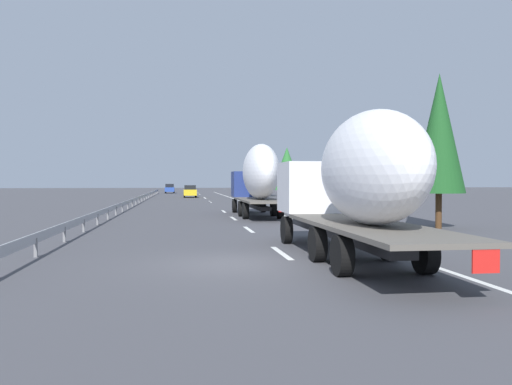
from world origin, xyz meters
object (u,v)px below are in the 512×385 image
Objects in this scene: car_blue_sedan at (170,188)px; car_yellow_coupe at (190,191)px; truck_lead at (258,177)px; truck_trailing at (354,180)px; road_sign at (262,183)px.

car_blue_sedan is 1.10× the size of car_yellow_coupe.
truck_lead reaches higher than truck_trailing.
road_sign reaches higher than car_blue_sedan.
truck_trailing reaches higher than car_yellow_coupe.
truck_trailing is at bearing -180.00° from truck_lead.
truck_lead is 2.63× the size of car_blue_sedan.
road_sign is (-50.92, -10.42, 1.27)m from car_blue_sedan.
truck_trailing is 38.31m from road_sign.
road_sign is at bearing -168.43° from car_blue_sedan.
car_blue_sedan is 51.99m from road_sign.
truck_lead is at bearing 170.43° from road_sign.
truck_trailing is at bearing -176.45° from car_yellow_coupe.
truck_lead is 42.16m from car_yellow_coupe.
truck_trailing is 4.05× the size of road_sign.
car_blue_sedan is at bearing 11.57° from road_sign.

